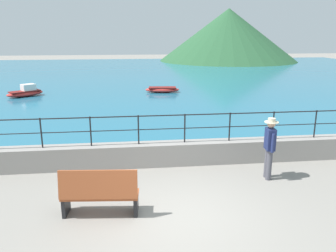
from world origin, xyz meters
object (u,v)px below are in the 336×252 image
at_px(boat_1, 162,90).
at_px(boat_2, 26,92).
at_px(person_walking, 270,145).
at_px(bench_main, 100,193).

distance_m(boat_1, boat_2, 8.85).
bearing_deg(person_walking, boat_2, 126.39).
distance_m(bench_main, boat_1, 16.19).
xyz_separation_m(bench_main, person_walking, (4.53, 1.50, 0.42)).
relative_size(bench_main, boat_1, 0.73).
relative_size(person_walking, boat_2, 0.73).
relative_size(bench_main, person_walking, 1.00).
distance_m(bench_main, boat_2, 16.52).
bearing_deg(boat_2, bench_main, -69.54).
xyz_separation_m(boat_1, boat_2, (-8.84, -0.42, 0.07)).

